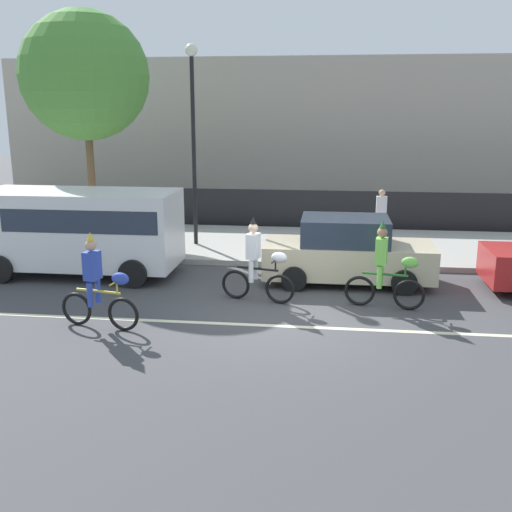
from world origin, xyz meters
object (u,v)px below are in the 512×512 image
object	(u,v)px
parade_cyclist_lime	(386,270)
parked_car_beige	(347,252)
parade_cyclist_zebra	(258,265)
street_lamp_post	(193,116)
parade_cyclist_cobalt	(99,287)
pedestrian_onlooker	(381,214)
parked_van_white	(82,226)

from	to	relation	value
parade_cyclist_lime	parked_car_beige	size ratio (longest dim) A/B	0.47
parade_cyclist_zebra	street_lamp_post	distance (m)	6.38
parade_cyclist_cobalt	parade_cyclist_zebra	world-z (taller)	same
parked_car_beige	pedestrian_onlooker	world-z (taller)	pedestrian_onlooker
parade_cyclist_zebra	pedestrian_onlooker	xyz separation A→B (m)	(3.14, 6.06, 0.17)
parade_cyclist_cobalt	parked_van_white	size ratio (longest dim) A/B	0.38
parade_cyclist_cobalt	street_lamp_post	distance (m)	7.67
parade_cyclist_cobalt	parade_cyclist_zebra	xyz separation A→B (m)	(2.87, 2.05, 0.00)
parade_cyclist_cobalt	street_lamp_post	size ratio (longest dim) A/B	0.33
parked_car_beige	parked_van_white	bearing A→B (deg)	-179.44
parade_cyclist_cobalt	parade_cyclist_lime	xyz separation A→B (m)	(5.64, 1.93, 0.00)
parked_van_white	parade_cyclist_zebra	bearing A→B (deg)	-19.43
parked_van_white	street_lamp_post	world-z (taller)	street_lamp_post
parade_cyclist_cobalt	parade_cyclist_lime	distance (m)	5.96
parked_car_beige	pedestrian_onlooker	distance (m)	4.48
parade_cyclist_cobalt	parked_car_beige	xyz separation A→B (m)	(4.87, 3.78, -0.06)
parade_cyclist_cobalt	parade_cyclist_zebra	size ratio (longest dim) A/B	1.00
parade_cyclist_lime	pedestrian_onlooker	world-z (taller)	parade_cyclist_lime
parade_cyclist_lime	parade_cyclist_cobalt	bearing A→B (deg)	-161.15
parade_cyclist_cobalt	parade_cyclist_zebra	bearing A→B (deg)	35.46
parade_cyclist_zebra	parked_car_beige	world-z (taller)	parade_cyclist_zebra
parade_cyclist_lime	street_lamp_post	xyz separation A→B (m)	(-5.29, 5.06, 3.15)
street_lamp_post	pedestrian_onlooker	xyz separation A→B (m)	(5.66, 1.12, -2.97)
street_lamp_post	parade_cyclist_cobalt	bearing A→B (deg)	-92.86
parade_cyclist_lime	street_lamp_post	size ratio (longest dim) A/B	0.33
parade_cyclist_zebra	parked_van_white	distance (m)	5.04
parade_cyclist_lime	parked_van_white	world-z (taller)	parked_van_white
parade_cyclist_cobalt	parked_car_beige	world-z (taller)	parade_cyclist_cobalt
parked_car_beige	street_lamp_post	bearing A→B (deg)	144.65
parade_cyclist_zebra	parade_cyclist_lime	world-z (taller)	same
street_lamp_post	pedestrian_onlooker	world-z (taller)	street_lamp_post
parade_cyclist_lime	pedestrian_onlooker	size ratio (longest dim) A/B	1.19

